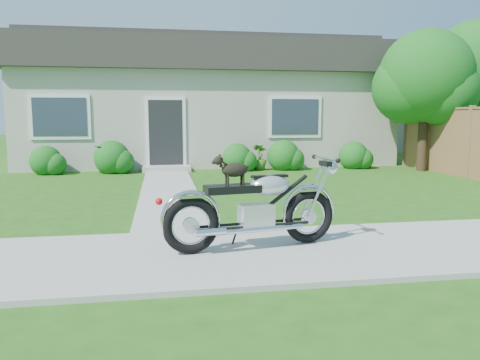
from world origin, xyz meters
The scene contains 10 objects.
ground centered at (0.00, 0.00, 0.00)m, with size 80.00×80.00×0.00m, color #235114.
sidewalk centered at (0.00, 0.00, 0.02)m, with size 24.00×2.20×0.04m, color #9E9B93.
walkway centered at (-1.50, 5.00, 0.01)m, with size 1.20×8.00×0.03m, color #9E9B93.
house centered at (0.00, 11.99, 2.16)m, with size 12.60×7.03×4.50m.
fence centered at (6.30, 5.75, 0.94)m, with size 0.12×6.62×1.90m.
tree_near centered at (6.13, 7.46, 2.65)m, with size 2.73×2.69×4.13m.
shrub_row centered at (-0.19, 8.50, 0.40)m, with size 10.01×1.01×1.01m.
potted_plant_left centered at (-3.22, 8.55, 0.40)m, with size 0.72×0.62×0.80m, color #144D15.
potted_plant_right centered at (1.29, 8.55, 0.39)m, with size 0.44×0.44×0.79m, color #396D1E.
motorcycle_with_dog centered at (-0.54, 0.12, 0.54)m, with size 2.21×0.69×1.12m.
Camera 1 is at (-1.65, -5.26, 1.62)m, focal length 35.00 mm.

